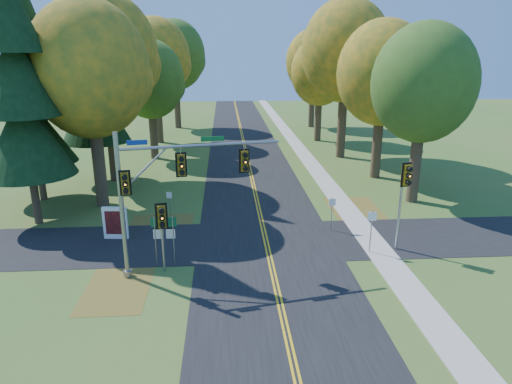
{
  "coord_description": "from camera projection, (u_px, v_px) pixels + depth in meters",
  "views": [
    {
      "loc": [
        -2.29,
        -22.69,
        10.75
      ],
      "look_at": [
        -0.62,
        1.5,
        3.2
      ],
      "focal_mm": 32.0,
      "sensor_mm": 36.0,
      "label": 1
    }
  ],
  "objects": [
    {
      "name": "traffic_mast",
      "position": [
        163.0,
        184.0,
        21.76
      ],
      "size": [
        7.85,
        2.02,
        7.24
      ],
      "rotation": [
        0.0,
        0.0,
        0.2
      ],
      "color": "gray",
      "rests_on": "ground"
    },
    {
      "name": "centerline_left",
      "position": [
        267.0,
        255.0,
        24.95
      ],
      "size": [
        0.1,
        160.0,
        0.01
      ],
      "primitive_type": "cube",
      "color": "gold",
      "rests_on": "road_main"
    },
    {
      "name": "tree_w_d",
      "position": [
        156.0,
        59.0,
        53.0
      ],
      "size": [
        8.2,
        8.2,
        14.56
      ],
      "color": "#38281C",
      "rests_on": "ground"
    },
    {
      "name": "tree_w_b",
      "position": [
        106.0,
        55.0,
        36.62
      ],
      "size": [
        8.6,
        8.6,
        15.38
      ],
      "color": "#38281C",
      "rests_on": "ground"
    },
    {
      "name": "tree_e_c",
      "position": [
        346.0,
        51.0,
        45.01
      ],
      "size": [
        8.8,
        8.8,
        15.79
      ],
      "color": "#38281C",
      "rests_on": "ground"
    },
    {
      "name": "tree_w_a",
      "position": [
        91.0,
        70.0,
        30.35
      ],
      "size": [
        8.0,
        8.0,
        14.15
      ],
      "color": "#38281C",
      "rests_on": "ground"
    },
    {
      "name": "tree_e_e",
      "position": [
        314.0,
        62.0,
        64.43
      ],
      "size": [
        7.8,
        7.8,
        13.74
      ],
      "color": "#38281C",
      "rests_on": "ground"
    },
    {
      "name": "reg_sign_w",
      "position": [
        169.0,
        200.0,
        29.87
      ],
      "size": [
        0.37,
        0.13,
        1.98
      ],
      "rotation": [
        0.0,
        0.0,
        -0.28
      ],
      "color": "gray",
      "rests_on": "ground"
    },
    {
      "name": "pine_a",
      "position": [
        17.0,
        78.0,
        26.99
      ],
      "size": [
        5.6,
        5.6,
        19.48
      ],
      "color": "#38281C",
      "rests_on": "ground"
    },
    {
      "name": "route_sign_cluster",
      "position": [
        164.0,
        231.0,
        23.19
      ],
      "size": [
        1.29,
        0.08,
        2.76
      ],
      "rotation": [
        0.0,
        0.0,
        -0.01
      ],
      "color": "gray",
      "rests_on": "ground"
    },
    {
      "name": "leaf_patch_w_far",
      "position": [
        118.0,
        287.0,
        21.61
      ],
      "size": [
        3.0,
        5.0,
        0.0
      ],
      "primitive_type": "cube",
      "color": "brown",
      "rests_on": "ground"
    },
    {
      "name": "leaf_patch_w_near",
      "position": [
        159.0,
        231.0,
        28.34
      ],
      "size": [
        4.0,
        6.0,
        0.0
      ],
      "primitive_type": "cube",
      "color": "brown",
      "rests_on": "ground"
    },
    {
      "name": "east_signal_pole",
      "position": [
        405.0,
        185.0,
        24.48
      ],
      "size": [
        0.58,
        0.68,
        5.08
      ],
      "rotation": [
        0.0,
        0.0,
        0.26
      ],
      "color": "#9CA0A5",
      "rests_on": "ground"
    },
    {
      "name": "tree_w_c",
      "position": [
        151.0,
        80.0,
        45.28
      ],
      "size": [
        6.8,
        6.8,
        11.91
      ],
      "color": "#38281C",
      "rests_on": "ground"
    },
    {
      "name": "pine_b",
      "position": [
        28.0,
        89.0,
        31.96
      ],
      "size": [
        5.6,
        5.6,
        17.31
      ],
      "color": "#38281C",
      "rests_on": "ground"
    },
    {
      "name": "road_cross",
      "position": [
        266.0,
        241.0,
        26.86
      ],
      "size": [
        60.0,
        6.0,
        0.02
      ],
      "primitive_type": "cube",
      "color": "black",
      "rests_on": "ground"
    },
    {
      "name": "sidewalk_east",
      "position": [
        380.0,
        252.0,
        25.36
      ],
      "size": [
        1.6,
        160.0,
        0.06
      ],
      "primitive_type": "cube",
      "color": "#9E998E",
      "rests_on": "ground"
    },
    {
      "name": "centerline_right",
      "position": [
        271.0,
        255.0,
        24.96
      ],
      "size": [
        0.1,
        160.0,
        0.01
      ],
      "primitive_type": "cube",
      "color": "gold",
      "rests_on": "road_main"
    },
    {
      "name": "ped_signal_pole",
      "position": [
        162.0,
        222.0,
        22.22
      ],
      "size": [
        0.58,
        0.68,
        3.72
      ],
      "rotation": [
        0.0,
        0.0,
        0.22
      ],
      "color": "gray",
      "rests_on": "ground"
    },
    {
      "name": "reg_sign_e_north",
      "position": [
        332.0,
        208.0,
        28.01
      ],
      "size": [
        0.41,
        0.07,
        2.16
      ],
      "rotation": [
        0.0,
        0.0,
        0.05
      ],
      "color": "gray",
      "rests_on": "ground"
    },
    {
      "name": "tree_e_d",
      "position": [
        320.0,
        72.0,
        54.44
      ],
      "size": [
        7.0,
        7.0,
        12.32
      ],
      "color": "#38281C",
      "rests_on": "ground"
    },
    {
      "name": "info_kiosk",
      "position": [
        115.0,
        223.0,
        26.94
      ],
      "size": [
        1.45,
        0.34,
        1.98
      ],
      "rotation": [
        0.0,
        0.0,
        -0.1
      ],
      "color": "white",
      "rests_on": "ground"
    },
    {
      "name": "ground",
      "position": [
        269.0,
        256.0,
        24.96
      ],
      "size": [
        160.0,
        160.0,
        0.0
      ],
      "primitive_type": "plane",
      "color": "#336021",
      "rests_on": "ground"
    },
    {
      "name": "leaf_patch_e",
      "position": [
        360.0,
        215.0,
        31.12
      ],
      "size": [
        3.5,
        8.0,
        0.0
      ],
      "primitive_type": "cube",
      "color": "brown",
      "rests_on": "ground"
    },
    {
      "name": "tree_w_e",
      "position": [
        175.0,
        55.0,
        63.37
      ],
      "size": [
        8.4,
        8.4,
        14.97
      ],
      "color": "#38281C",
      "rests_on": "ground"
    },
    {
      "name": "pine_c",
      "position": [
        89.0,
        64.0,
        36.47
      ],
      "size": [
        5.6,
        5.6,
        20.56
      ],
      "color": "#38281C",
      "rests_on": "ground"
    },
    {
      "name": "tree_e_b",
      "position": [
        383.0,
        74.0,
        37.88
      ],
      "size": [
        7.6,
        7.6,
        13.33
      ],
      "color": "#38281C",
      "rests_on": "ground"
    },
    {
      "name": "reg_sign_e_south",
      "position": [
        372.0,
        224.0,
        24.81
      ],
      "size": [
        0.48,
        0.09,
        2.5
      ],
      "rotation": [
        0.0,
        0.0,
        -0.09
      ],
      "color": "gray",
      "rests_on": "ground"
    },
    {
      "name": "tree_e_a",
      "position": [
        424.0,
        84.0,
        31.55
      ],
      "size": [
        7.2,
        7.2,
        12.73
      ],
      "color": "#38281C",
      "rests_on": "ground"
    },
    {
      "name": "road_main",
      "position": [
        269.0,
        255.0,
        24.96
      ],
      "size": [
        8.0,
        160.0,
        0.02
      ],
      "primitive_type": "cube",
      "color": "black",
      "rests_on": "ground"
    }
  ]
}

